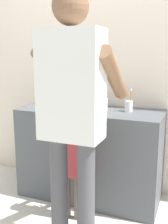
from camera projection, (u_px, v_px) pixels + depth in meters
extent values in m
plane|color=silver|center=(78.00, 211.00, 2.42)|extent=(14.00, 14.00, 0.00)
cube|color=beige|center=(102.00, 54.00, 2.70)|extent=(4.40, 0.08, 2.70)
cube|color=#4C5156|center=(90.00, 154.00, 2.60)|extent=(1.31, 0.54, 0.85)
cylinder|color=silver|center=(89.00, 104.00, 2.48)|extent=(0.33, 0.33, 0.11)
cylinder|color=beige|center=(89.00, 104.00, 2.48)|extent=(0.27, 0.27, 0.09)
cylinder|color=#B7BABF|center=(97.00, 97.00, 2.67)|extent=(0.03, 0.03, 0.18)
cylinder|color=#B7BABF|center=(95.00, 90.00, 2.60)|extent=(0.02, 0.12, 0.02)
cylinder|color=#B7BABF|center=(91.00, 103.00, 2.71)|extent=(0.04, 0.04, 0.05)
cylinder|color=#B7BABF|center=(104.00, 104.00, 2.66)|extent=(0.04, 0.04, 0.05)
cylinder|color=silver|center=(129.00, 106.00, 2.43)|extent=(0.07, 0.07, 0.09)
cylinder|color=blue|center=(131.00, 100.00, 2.42)|extent=(0.02, 0.02, 0.17)
cube|color=white|center=(131.00, 90.00, 2.40)|extent=(0.01, 0.02, 0.02)
cylinder|color=orange|center=(131.00, 100.00, 2.42)|extent=(0.02, 0.03, 0.17)
cube|color=white|center=(131.00, 90.00, 2.40)|extent=(0.01, 0.02, 0.02)
cylinder|color=gold|center=(58.00, 100.00, 2.63)|extent=(0.06, 0.06, 0.13)
cylinder|color=#2D2D2D|center=(58.00, 92.00, 2.61)|extent=(0.02, 0.02, 0.04)
cylinder|color=#6B5B4C|center=(67.00, 196.00, 2.30)|extent=(0.06, 0.06, 0.38)
cylinder|color=#6B5B4C|center=(77.00, 198.00, 2.26)|extent=(0.06, 0.06, 0.38)
cube|color=#B7383D|center=(72.00, 156.00, 2.20)|extent=(0.19, 0.11, 0.33)
sphere|color=brown|center=(72.00, 129.00, 2.16)|extent=(0.11, 0.11, 0.11)
cylinder|color=brown|center=(65.00, 148.00, 2.32)|extent=(0.05, 0.23, 0.18)
cylinder|color=brown|center=(88.00, 151.00, 2.24)|extent=(0.05, 0.23, 0.18)
cylinder|color=#47474C|center=(59.00, 192.00, 1.93)|extent=(0.12, 0.12, 0.81)
cylinder|color=#47474C|center=(86.00, 197.00, 1.85)|extent=(0.12, 0.12, 0.81)
cube|color=white|center=(71.00, 85.00, 1.74)|extent=(0.40, 0.23, 0.70)
sphere|color=brown|center=(71.00, 6.00, 1.64)|extent=(0.23, 0.23, 0.23)
cylinder|color=brown|center=(54.00, 73.00, 1.97)|extent=(0.10, 0.49, 0.38)
cylinder|color=brown|center=(113.00, 75.00, 1.81)|extent=(0.10, 0.49, 0.38)
cylinder|color=orange|center=(120.00, 98.00, 2.01)|extent=(0.01, 0.14, 0.03)
cube|color=white|center=(122.00, 95.00, 2.08)|extent=(0.01, 0.02, 0.02)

